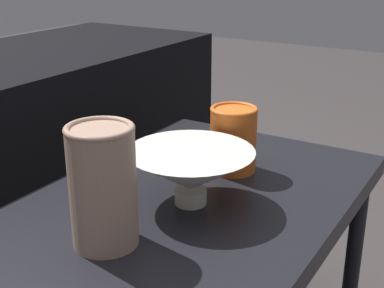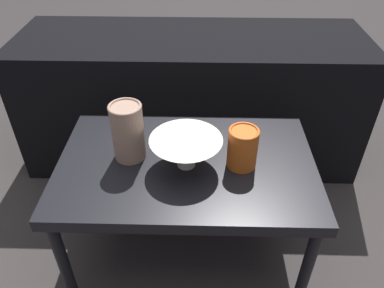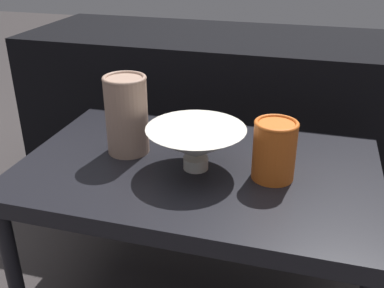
{
  "view_description": "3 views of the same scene",
  "coord_description": "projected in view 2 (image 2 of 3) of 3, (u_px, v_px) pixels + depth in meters",
  "views": [
    {
      "loc": [
        -0.73,
        -0.46,
        0.86
      ],
      "look_at": [
        0.0,
        -0.02,
        0.54
      ],
      "focal_mm": 50.0,
      "sensor_mm": 36.0,
      "label": 1
    },
    {
      "loc": [
        0.04,
        -0.92,
        1.2
      ],
      "look_at": [
        0.02,
        -0.04,
        0.53
      ],
      "focal_mm": 35.0,
      "sensor_mm": 36.0,
      "label": 2
    },
    {
      "loc": [
        0.24,
        -0.89,
        0.93
      ],
      "look_at": [
        -0.01,
        -0.0,
        0.48
      ],
      "focal_mm": 42.0,
      "sensor_mm": 36.0,
      "label": 3
    }
  ],
  "objects": [
    {
      "name": "bowl",
      "position": [
        185.0,
        149.0,
        1.15
      ],
      "size": [
        0.22,
        0.22,
        0.1
      ],
      "color": "silver",
      "rests_on": "table"
    },
    {
      "name": "table",
      "position": [
        186.0,
        171.0,
        1.22
      ],
      "size": [
        0.82,
        0.53,
        0.43
      ],
      "color": "black",
      "rests_on": "ground_plane"
    },
    {
      "name": "vase_colorful_right",
      "position": [
        243.0,
        147.0,
        1.15
      ],
      "size": [
        0.09,
        0.09,
        0.13
      ],
      "color": "orange",
      "rests_on": "table"
    },
    {
      "name": "ground_plane",
      "position": [
        187.0,
        246.0,
        1.46
      ],
      "size": [
        8.0,
        8.0,
        0.0
      ],
      "primitive_type": "plane",
      "color": "#383333"
    },
    {
      "name": "vase_textured_left",
      "position": [
        128.0,
        131.0,
        1.16
      ],
      "size": [
        0.1,
        0.1,
        0.19
      ],
      "color": "tan",
      "rests_on": "table"
    },
    {
      "name": "couch_backdrop",
      "position": [
        192.0,
        98.0,
        1.77
      ],
      "size": [
        1.52,
        0.5,
        0.6
      ],
      "color": "black",
      "rests_on": "ground_plane"
    }
  ]
}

